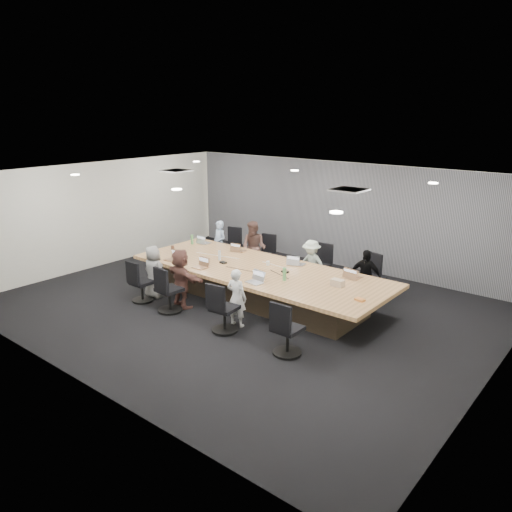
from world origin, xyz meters
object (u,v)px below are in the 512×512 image
Objects in this scene: person_2 at (311,265)px; chair_7 at (288,333)px; bottle_clear at (220,255)px; person_0 at (220,243)px; chair_1 at (262,257)px; laptop_5 at (200,268)px; person_1 at (254,248)px; laptop_4 at (172,260)px; person_4 at (154,272)px; bottle_green_left at (192,239)px; chair_2 at (319,269)px; laptop_2 at (298,264)px; stapler at (236,274)px; laptop_0 at (205,243)px; mug_brown at (173,247)px; canvas_bag at (338,283)px; chair_3 at (372,281)px; snack_packet at (360,300)px; chair_6 at (225,312)px; laptop_6 at (254,283)px; chair_0 at (228,249)px; laptop_1 at (240,251)px; person_5 at (181,278)px; conference_table at (259,283)px; chair_5 at (169,293)px; chair_4 at (142,286)px; laptop_3 at (353,276)px; bottle_green_right at (285,274)px; person_3 at (365,276)px; person_6 at (237,298)px.

chair_7 is at bearing -62.22° from person_2.
person_0 is at bearing 133.26° from bottle_clear.
laptop_5 is (0.20, -2.50, 0.38)m from chair_1.
person_0 is 0.89× the size of person_1.
laptop_4 is at bearing -179.93° from laptop_5.
person_4 is 2.01m from bottle_green_left.
chair_2 is 0.96m from laptop_2.
chair_7 is at bearing 120.75° from chair_1.
laptop_0 is at bearing 151.46° from stapler.
canvas_bag is at bearing 3.12° from mug_brown.
chair_3 is 2.20m from snack_packet.
laptop_4 is (-2.49, 0.90, 0.35)m from chair_6.
chair_6 is 2.36× the size of laptop_6.
laptop_4 is at bearing -137.33° from person_2.
chair_7 reaches higher than laptop_6.
laptop_0 is at bearing 75.58° from chair_0.
laptop_1 is 1.74m from laptop_2.
person_0 is at bearing -51.90° from person_5.
chair_5 reaches higher than conference_table.
person_2 reaches higher than chair_4.
laptop_3 is 1.98× the size of snack_packet.
laptop_1 is 3.14m from laptop_3.
laptop_3 is 2.10m from laptop_6.
person_1 is at bearing 98.49° from chair_5.
bottle_green_right is at bearing 14.59° from laptop_5.
conference_table is 2.08m from laptop_3.
laptop_0 is 2.95m from laptop_2.
chair_2 is at bearing 79.39° from stapler.
laptop_4 is (0.50, -1.60, 0.00)m from laptop_0.
person_1 is 5.63× the size of bottle_green_left.
bottle_clear is (-1.11, -0.08, 0.45)m from conference_table.
chair_7 is 3.14× the size of canvas_bag.
bottle_clear is (-3.01, -0.88, 0.10)m from laptop_3.
bottle_green_left is 1.65m from bottle_clear.
person_3 is 4.90× the size of bottle_green_left.
person_0 reaches higher than laptop_0.
person_0 is 5.01× the size of bottle_green_left.
chair_5 is at bearing 4.75° from person_6.
person_2 is at bearing 158.82° from chair_0.
conference_table is 5.03× the size of person_2.
laptop_0 is 1.67× the size of snack_packet.
person_0 reaches higher than person_6.
bottle_green_right is 1.23× the size of bottle_clear.
conference_table is at bearing -145.02° from person_4.
laptop_3 is 0.27× the size of person_5.
person_0 is at bearing 98.94° from chair_4.
chair_3 is 7.90× the size of mug_brown.
person_5 is (-2.94, -3.05, 0.24)m from chair_3.
laptop_1 is 1.43m from bottle_green_left.
snack_packet is at bearing -162.14° from person_6.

